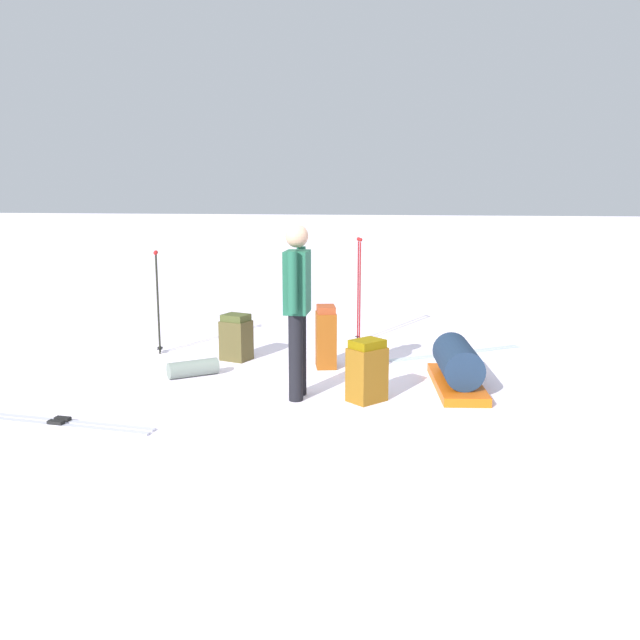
{
  "coord_description": "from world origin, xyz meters",
  "views": [
    {
      "loc": [
        -7.03,
        -0.89,
        2.08
      ],
      "look_at": [
        0.0,
        0.0,
        0.7
      ],
      "focal_mm": 39.48,
      "sensor_mm": 36.0,
      "label": 1
    }
  ],
  "objects_px": {
    "backpack_large_dark": "(236,338)",
    "gear_sled": "(457,367)",
    "skier_standing": "(297,302)",
    "ski_pair_far": "(458,354)",
    "ski_poles_planted_far": "(158,297)",
    "backpack_bright": "(367,371)",
    "ski_pair_near": "(59,423)",
    "ski_poles_planted_near": "(359,285)",
    "backpack_small_spare": "(326,337)",
    "sleeping_mat_rolled": "(193,368)"
  },
  "relations": [
    {
      "from": "backpack_small_spare",
      "to": "ski_pair_near",
      "type": "bearing_deg",
      "value": 136.95
    },
    {
      "from": "skier_standing",
      "to": "backpack_large_dark",
      "type": "height_order",
      "value": "skier_standing"
    },
    {
      "from": "backpack_small_spare",
      "to": "gear_sled",
      "type": "bearing_deg",
      "value": -114.7
    },
    {
      "from": "ski_poles_planted_near",
      "to": "sleeping_mat_rolled",
      "type": "xyz_separation_m",
      "value": [
        -1.92,
        1.67,
        -0.68
      ]
    },
    {
      "from": "ski_poles_planted_far",
      "to": "gear_sled",
      "type": "relative_size",
      "value": 0.93
    },
    {
      "from": "ski_pair_near",
      "to": "ski_poles_planted_near",
      "type": "xyz_separation_m",
      "value": [
        3.59,
        -2.37,
        0.76
      ]
    },
    {
      "from": "ski_pair_near",
      "to": "sleeping_mat_rolled",
      "type": "bearing_deg",
      "value": -22.78
    },
    {
      "from": "backpack_bright",
      "to": "ski_poles_planted_far",
      "type": "xyz_separation_m",
      "value": [
        1.65,
        2.68,
        0.41
      ]
    },
    {
      "from": "ski_pair_near",
      "to": "sleeping_mat_rolled",
      "type": "distance_m",
      "value": 1.8
    },
    {
      "from": "backpack_large_dark",
      "to": "sleeping_mat_rolled",
      "type": "height_order",
      "value": "backpack_large_dark"
    },
    {
      "from": "ski_poles_planted_far",
      "to": "sleeping_mat_rolled",
      "type": "relative_size",
      "value": 2.32
    },
    {
      "from": "skier_standing",
      "to": "ski_pair_far",
      "type": "xyz_separation_m",
      "value": [
        1.98,
        -1.69,
        -0.94
      ]
    },
    {
      "from": "backpack_bright",
      "to": "gear_sled",
      "type": "bearing_deg",
      "value": -57.9
    },
    {
      "from": "ski_pair_far",
      "to": "backpack_small_spare",
      "type": "bearing_deg",
      "value": 117.07
    },
    {
      "from": "sleeping_mat_rolled",
      "to": "skier_standing",
      "type": "bearing_deg",
      "value": -115.99
    },
    {
      "from": "ski_pair_near",
      "to": "backpack_bright",
      "type": "height_order",
      "value": "backpack_bright"
    },
    {
      "from": "ski_pair_near",
      "to": "gear_sled",
      "type": "bearing_deg",
      "value": -65.95
    },
    {
      "from": "ski_poles_planted_near",
      "to": "backpack_small_spare",
      "type": "bearing_deg",
      "value": 168.31
    },
    {
      "from": "ski_pair_near",
      "to": "backpack_bright",
      "type": "relative_size",
      "value": 2.94
    },
    {
      "from": "backpack_large_dark",
      "to": "ski_poles_planted_far",
      "type": "height_order",
      "value": "ski_poles_planted_far"
    },
    {
      "from": "backpack_large_dark",
      "to": "ski_poles_planted_near",
      "type": "xyz_separation_m",
      "value": [
        1.14,
        -1.38,
        0.5
      ]
    },
    {
      "from": "skier_standing",
      "to": "backpack_bright",
      "type": "xyz_separation_m",
      "value": [
        -0.03,
        -0.68,
        -0.66
      ]
    },
    {
      "from": "ski_pair_far",
      "to": "backpack_small_spare",
      "type": "height_order",
      "value": "backpack_small_spare"
    },
    {
      "from": "backpack_bright",
      "to": "gear_sled",
      "type": "height_order",
      "value": "backpack_bright"
    },
    {
      "from": "ski_poles_planted_near",
      "to": "sleeping_mat_rolled",
      "type": "bearing_deg",
      "value": 138.97
    },
    {
      "from": "ski_pair_far",
      "to": "backpack_large_dark",
      "type": "bearing_deg",
      "value": 102.54
    },
    {
      "from": "ski_pair_near",
      "to": "backpack_small_spare",
      "type": "relative_size",
      "value": 2.5
    },
    {
      "from": "ski_poles_planted_near",
      "to": "ski_poles_planted_far",
      "type": "relative_size",
      "value": 1.09
    },
    {
      "from": "backpack_large_dark",
      "to": "gear_sled",
      "type": "height_order",
      "value": "backpack_large_dark"
    },
    {
      "from": "ski_pair_far",
      "to": "backpack_large_dark",
      "type": "xyz_separation_m",
      "value": [
        -0.59,
        2.65,
        0.26
      ]
    },
    {
      "from": "ski_pair_near",
      "to": "sleeping_mat_rolled",
      "type": "xyz_separation_m",
      "value": [
        1.66,
        -0.7,
        0.08
      ]
    },
    {
      "from": "gear_sled",
      "to": "skier_standing",
      "type": "bearing_deg",
      "value": 108.5
    },
    {
      "from": "backpack_bright",
      "to": "gear_sled",
      "type": "xyz_separation_m",
      "value": [
        0.56,
        -0.9,
        -0.07
      ]
    },
    {
      "from": "backpack_large_dark",
      "to": "backpack_small_spare",
      "type": "bearing_deg",
      "value": -100.35
    },
    {
      "from": "ski_poles_planted_far",
      "to": "ski_poles_planted_near",
      "type": "bearing_deg",
      "value": -69.02
    },
    {
      "from": "skier_standing",
      "to": "ski_poles_planted_near",
      "type": "distance_m",
      "value": 2.58
    },
    {
      "from": "ski_pair_near",
      "to": "backpack_large_dark",
      "type": "height_order",
      "value": "backpack_large_dark"
    },
    {
      "from": "backpack_bright",
      "to": "ski_pair_near",
      "type": "bearing_deg",
      "value": 111.05
    },
    {
      "from": "backpack_large_dark",
      "to": "gear_sled",
      "type": "distance_m",
      "value": 2.69
    },
    {
      "from": "ski_pair_near",
      "to": "ski_pair_far",
      "type": "height_order",
      "value": "same"
    },
    {
      "from": "ski_pair_near",
      "to": "ski_pair_far",
      "type": "xyz_separation_m",
      "value": [
        3.03,
        -3.64,
        -0.0
      ]
    },
    {
      "from": "skier_standing",
      "to": "backpack_small_spare",
      "type": "distance_m",
      "value": 1.34
    },
    {
      "from": "skier_standing",
      "to": "ski_pair_far",
      "type": "height_order",
      "value": "skier_standing"
    },
    {
      "from": "skier_standing",
      "to": "ski_poles_planted_far",
      "type": "bearing_deg",
      "value": 51.09
    },
    {
      "from": "backpack_small_spare",
      "to": "ski_poles_planted_near",
      "type": "relative_size",
      "value": 0.52
    },
    {
      "from": "ski_poles_planted_far",
      "to": "gear_sled",
      "type": "bearing_deg",
      "value": -106.83
    },
    {
      "from": "ski_pair_far",
      "to": "gear_sled",
      "type": "distance_m",
      "value": 1.47
    },
    {
      "from": "ski_pair_far",
      "to": "ski_poles_planted_far",
      "type": "bearing_deg",
      "value": 95.77
    },
    {
      "from": "backpack_large_dark",
      "to": "skier_standing",
      "type": "bearing_deg",
      "value": -145.33
    },
    {
      "from": "skier_standing",
      "to": "ski_pair_far",
      "type": "distance_m",
      "value": 2.77
    }
  ]
}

